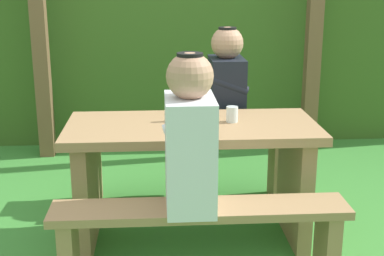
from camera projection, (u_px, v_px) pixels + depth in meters
ground_plane at (192, 238)px, 3.22m from camera, size 12.00×12.00×0.00m
hedge_backdrop at (176, 34)px, 5.23m from camera, size 6.40×0.91×1.90m
pergola_post_left at (39, 23)px, 4.41m from camera, size 0.12×0.12×2.25m
pergola_post_right at (315, 22)px, 4.55m from camera, size 0.12×0.12×2.25m
picnic_table at (192, 161)px, 3.09m from camera, size 1.40×0.64×0.71m
bench_near at (200, 232)px, 2.58m from camera, size 1.40×0.24×0.47m
bench_far at (186, 154)px, 3.69m from camera, size 1.40×0.24×0.47m
person_white_shirt at (190, 138)px, 2.45m from camera, size 0.25×0.35×0.72m
person_black_coat at (226, 86)px, 3.57m from camera, size 0.25×0.35×0.72m
drinking_glass at (232, 114)px, 3.06m from camera, size 0.07×0.07×0.09m
bottle_left at (198, 104)px, 3.09m from camera, size 0.06×0.06×0.22m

